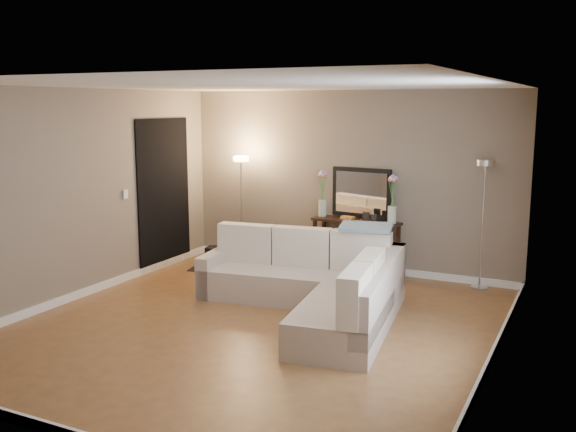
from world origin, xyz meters
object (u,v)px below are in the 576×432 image
at_px(console_table, 351,243).
at_px(floor_lamp_unlit, 484,199).
at_px(sectional_sofa, 318,285).
at_px(floor_lamp_lit, 241,188).

bearing_deg(console_table, floor_lamp_unlit, 0.35).
xyz_separation_m(sectional_sofa, floor_lamp_unlit, (1.55, 1.79, 0.88)).
xyz_separation_m(console_table, floor_lamp_lit, (-1.72, -0.13, 0.71)).
relative_size(floor_lamp_lit, floor_lamp_unlit, 0.96).
relative_size(sectional_sofa, console_table, 2.12).
relative_size(sectional_sofa, floor_lamp_lit, 1.70).
bearing_deg(console_table, floor_lamp_lit, -175.65).
bearing_deg(sectional_sofa, console_table, 98.44).
bearing_deg(sectional_sofa, floor_lamp_lit, 140.24).
bearing_deg(floor_lamp_lit, sectional_sofa, -39.76).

